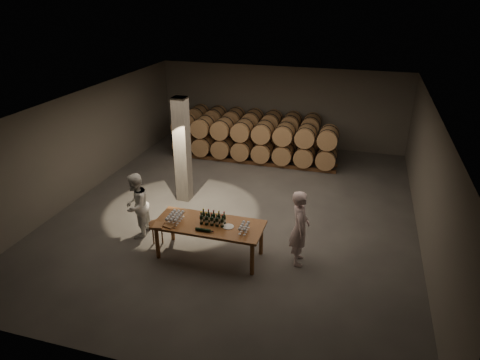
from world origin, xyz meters
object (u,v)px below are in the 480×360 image
(tasting_table, at_px, (209,228))
(person_man, at_px, (300,228))
(bottle_cluster, at_px, (213,219))
(stool, at_px, (157,227))
(plate, at_px, (228,227))
(notebook_near, at_px, (169,226))
(person_woman, at_px, (136,206))

(tasting_table, bearing_deg, person_man, 9.59)
(tasting_table, xyz_separation_m, bottle_cluster, (0.09, 0.02, 0.22))
(tasting_table, relative_size, stool, 4.05)
(stool, relative_size, person_man, 0.34)
(bottle_cluster, xyz_separation_m, plate, (0.39, -0.03, -0.11))
(tasting_table, bearing_deg, plate, -1.10)
(bottle_cluster, relative_size, person_man, 0.32)
(plate, relative_size, person_man, 0.14)
(notebook_near, xyz_separation_m, person_woman, (-1.28, 0.76, -0.04))
(plate, distance_m, stool, 1.97)
(bottle_cluster, bearing_deg, stool, 177.78)
(bottle_cluster, xyz_separation_m, stool, (-1.53, 0.06, -0.49))
(notebook_near, xyz_separation_m, person_man, (2.97, 0.73, 0.02))
(person_woman, bearing_deg, plate, 76.03)
(plate, height_order, person_woman, person_woman)
(person_man, bearing_deg, stool, 83.76)
(tasting_table, xyz_separation_m, person_woman, (-2.14, 0.39, 0.08))
(bottle_cluster, relative_size, notebook_near, 2.44)
(tasting_table, height_order, notebook_near, notebook_near)
(tasting_table, relative_size, bottle_cluster, 4.31)
(tasting_table, height_order, bottle_cluster, bottle_cluster)
(bottle_cluster, bearing_deg, person_woman, 170.77)
(person_man, xyz_separation_m, person_woman, (-4.25, 0.03, -0.06))
(stool, bearing_deg, tasting_table, -3.28)
(stool, xyz_separation_m, person_man, (3.55, 0.27, 0.41))
(tasting_table, xyz_separation_m, stool, (-1.44, 0.08, -0.27))
(bottle_cluster, distance_m, person_woman, 2.26)
(tasting_table, xyz_separation_m, notebook_near, (-0.86, -0.37, 0.12))
(tasting_table, bearing_deg, bottle_cluster, 14.09)
(plate, distance_m, person_man, 1.67)
(stool, bearing_deg, notebook_near, -37.76)
(tasting_table, distance_m, notebook_near, 0.94)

